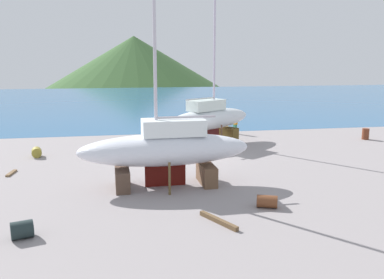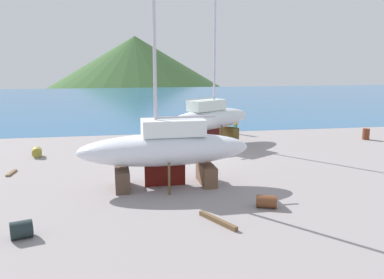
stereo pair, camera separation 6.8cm
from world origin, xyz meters
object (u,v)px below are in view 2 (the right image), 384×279
Objects in this scene: barrel_ochre at (366,134)px; barrel_tar_black at (267,202)px; barrel_rust_far at (21,229)px; worker at (235,124)px; sailboat_large_starboard at (165,149)px; barrel_blue_faded at (37,152)px; sailboat_mid_port at (210,119)px.

barrel_tar_black is at bearing -135.06° from barrel_ochre.
worker is at bearing 54.74° from barrel_rust_far.
worker is (7.72, 13.94, -1.08)m from sailboat_large_starboard.
barrel_rust_far is (-13.61, -19.26, -0.55)m from worker.
sailboat_large_starboard reaches higher than worker.
barrel_blue_faded is at bearing 0.67° from worker.
barrel_ochre is (13.54, 13.51, 0.17)m from barrel_tar_black.
barrel_ochre is 25.39m from barrel_blue_faded.
worker is at bearing -120.44° from sailboat_large_starboard.
sailboat_mid_port is 5.36m from worker.
sailboat_mid_port is at bearing 31.45° from worker.
sailboat_mid_port is at bearing 179.04° from barrel_ochre.
worker is at bearing 78.22° from barrel_tar_black.
barrel_blue_faded is at bearing -46.83° from sailboat_large_starboard.
barrel_tar_black is (-3.73, -17.86, -0.60)m from worker.
sailboat_mid_port is 18.43m from barrel_rust_far.
barrel_ochre is (17.54, 9.59, -1.51)m from sailboat_large_starboard.
barrel_tar_black is at bearing -45.07° from barrel_blue_faded.
barrel_tar_black is 1.17× the size of barrel_rust_far.
barrel_blue_faded is (-11.79, 11.82, 0.04)m from barrel_tar_black.
sailboat_mid_port reaches higher than barrel_ochre.
barrel_rust_far reaches higher than barrel_tar_black.
barrel_ochre is 1.18× the size of barrel_blue_faded.
barrel_ochre is at bearing -33.78° from sailboat_mid_port.
barrel_ochre is at bearing 44.94° from barrel_tar_black.
sailboat_large_starboard is at bearing 40.41° from worker.
sailboat_mid_port reaches higher than barrel_rust_far.
barrel_tar_black is 9.99m from barrel_rust_far.
barrel_tar_black is 19.13m from barrel_ochre.
sailboat_mid_port is 18.52× the size of barrel_blue_faded.
worker is at bearing 156.08° from barrel_ochre.
sailboat_large_starboard is at bearing -147.47° from sailboat_mid_port.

